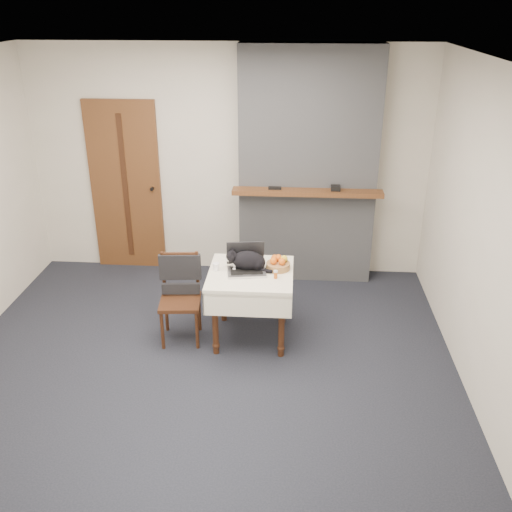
% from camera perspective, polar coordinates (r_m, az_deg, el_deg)
% --- Properties ---
extents(ground, '(4.50, 4.50, 0.00)m').
position_cam_1_polar(ground, '(5.28, -5.09, -10.40)').
color(ground, black).
rests_on(ground, ground).
extents(room_shell, '(4.52, 4.01, 2.61)m').
position_cam_1_polar(room_shell, '(4.96, -5.03, 9.79)').
color(room_shell, beige).
rests_on(room_shell, ground).
extents(door, '(0.82, 0.10, 2.00)m').
position_cam_1_polar(door, '(6.85, -12.88, 6.75)').
color(door, brown).
rests_on(door, ground).
extents(chimney, '(1.62, 0.48, 2.60)m').
position_cam_1_polar(chimney, '(6.36, 5.19, 8.71)').
color(chimney, gray).
rests_on(chimney, ground).
extents(side_table, '(0.78, 0.78, 0.70)m').
position_cam_1_polar(side_table, '(5.31, -0.53, -2.70)').
color(side_table, '#391F0F').
rests_on(side_table, ground).
extents(laptop, '(0.39, 0.35, 0.26)m').
position_cam_1_polar(laptop, '(5.27, -1.01, -0.80)').
color(laptop, '#B7B7BC').
rests_on(laptop, side_table).
extents(cat, '(0.44, 0.19, 0.21)m').
position_cam_1_polar(cat, '(5.26, -0.76, -0.48)').
color(cat, black).
rests_on(cat, side_table).
extents(cream_jar, '(0.06, 0.06, 0.07)m').
position_cam_1_polar(cream_jar, '(5.29, -4.02, -1.08)').
color(cream_jar, white).
rests_on(cream_jar, side_table).
extents(pill_bottle, '(0.04, 0.04, 0.08)m').
position_cam_1_polar(pill_bottle, '(5.13, 1.98, -1.84)').
color(pill_bottle, '#AF4E15').
rests_on(pill_bottle, side_table).
extents(fruit_basket, '(0.22, 0.22, 0.13)m').
position_cam_1_polar(fruit_basket, '(5.30, 2.24, -0.79)').
color(fruit_basket, '#A67543').
rests_on(fruit_basket, side_table).
extents(desk_clutter, '(0.15, 0.03, 0.01)m').
position_cam_1_polar(desk_clutter, '(5.31, 1.30, -1.28)').
color(desk_clutter, black).
rests_on(desk_clutter, side_table).
extents(chair, '(0.42, 0.41, 0.85)m').
position_cam_1_polar(chair, '(5.42, -7.59, -2.87)').
color(chair, '#391F0F').
rests_on(chair, ground).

